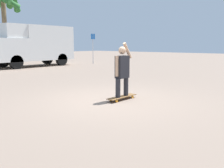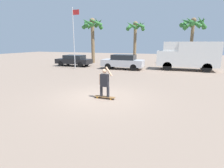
{
  "view_description": "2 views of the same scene",
  "coord_description": "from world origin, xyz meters",
  "px_view_note": "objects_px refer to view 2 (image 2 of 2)",
  "views": [
    {
      "loc": [
        -5.28,
        -4.6,
        1.6
      ],
      "look_at": [
        0.13,
        0.1,
        0.45
      ],
      "focal_mm": 40.0,
      "sensor_mm": 36.0,
      "label": 1
    },
    {
      "loc": [
        3.5,
        -8.12,
        2.78
      ],
      "look_at": [
        0.58,
        0.08,
        0.74
      ],
      "focal_mm": 28.0,
      "sensor_mm": 36.0,
      "label": 2
    }
  ],
  "objects_px": {
    "palm_tree_near_van": "(193,25)",
    "parked_car_black": "(74,60)",
    "parked_car_silver": "(123,62)",
    "palm_tree_center_background": "(135,30)",
    "person_skateboarder": "(105,81)",
    "palm_tree_far_left": "(92,27)",
    "flagpole": "(74,36)",
    "skateboard": "(105,97)",
    "camper_van": "(188,55)"
  },
  "relations": [
    {
      "from": "camper_van",
      "to": "palm_tree_center_background",
      "type": "distance_m",
      "value": 10.2
    },
    {
      "from": "parked_car_silver",
      "to": "flagpole",
      "type": "height_order",
      "value": "flagpole"
    },
    {
      "from": "parked_car_black",
      "to": "palm_tree_far_left",
      "type": "height_order",
      "value": "palm_tree_far_left"
    },
    {
      "from": "skateboard",
      "to": "flagpole",
      "type": "distance_m",
      "value": 11.94
    },
    {
      "from": "palm_tree_far_left",
      "to": "flagpole",
      "type": "distance_m",
      "value": 6.42
    },
    {
      "from": "person_skateboarder",
      "to": "palm_tree_far_left",
      "type": "xyz_separation_m",
      "value": [
        -7.9,
        15.16,
        4.05
      ]
    },
    {
      "from": "parked_car_black",
      "to": "flagpole",
      "type": "bearing_deg",
      "value": -54.99
    },
    {
      "from": "parked_car_black",
      "to": "palm_tree_far_left",
      "type": "xyz_separation_m",
      "value": [
        0.59,
        4.23,
        4.22
      ]
    },
    {
      "from": "palm_tree_far_left",
      "to": "flagpole",
      "type": "xyz_separation_m",
      "value": [
        0.8,
        -6.22,
        -1.37
      ]
    },
    {
      "from": "palm_tree_center_background",
      "to": "flagpole",
      "type": "bearing_deg",
      "value": -115.54
    },
    {
      "from": "skateboard",
      "to": "camper_van",
      "type": "relative_size",
      "value": 0.19
    },
    {
      "from": "skateboard",
      "to": "person_skateboarder",
      "type": "xyz_separation_m",
      "value": [
        -0.0,
        0.0,
        0.82
      ]
    },
    {
      "from": "skateboard",
      "to": "flagpole",
      "type": "xyz_separation_m",
      "value": [
        -7.1,
        8.94,
        3.5
      ]
    },
    {
      "from": "skateboard",
      "to": "palm_tree_near_van",
      "type": "height_order",
      "value": "palm_tree_near_van"
    },
    {
      "from": "palm_tree_center_background",
      "to": "palm_tree_far_left",
      "type": "height_order",
      "value": "palm_tree_far_left"
    },
    {
      "from": "parked_car_black",
      "to": "palm_tree_near_van",
      "type": "xyz_separation_m",
      "value": [
        13.61,
        6.46,
        4.29
      ]
    },
    {
      "from": "palm_tree_near_van",
      "to": "palm_tree_far_left",
      "type": "distance_m",
      "value": 13.2
    },
    {
      "from": "skateboard",
      "to": "palm_tree_far_left",
      "type": "relative_size",
      "value": 0.18
    },
    {
      "from": "parked_car_silver",
      "to": "person_skateboarder",
      "type": "bearing_deg",
      "value": -78.96
    },
    {
      "from": "palm_tree_center_background",
      "to": "palm_tree_far_left",
      "type": "distance_m",
      "value": 6.34
    },
    {
      "from": "camper_van",
      "to": "flagpole",
      "type": "relative_size",
      "value": 0.92
    },
    {
      "from": "palm_tree_near_van",
      "to": "palm_tree_far_left",
      "type": "relative_size",
      "value": 0.97
    },
    {
      "from": "palm_tree_far_left",
      "to": "parked_car_silver",
      "type": "bearing_deg",
      "value": -39.15
    },
    {
      "from": "camper_van",
      "to": "palm_tree_near_van",
      "type": "xyz_separation_m",
      "value": [
        0.57,
        5.54,
        3.4
      ]
    },
    {
      "from": "person_skateboarder",
      "to": "parked_car_silver",
      "type": "height_order",
      "value": "person_skateboarder"
    },
    {
      "from": "palm_tree_center_background",
      "to": "flagpole",
      "type": "height_order",
      "value": "flagpole"
    },
    {
      "from": "parked_car_black",
      "to": "palm_tree_center_background",
      "type": "relative_size",
      "value": 0.73
    },
    {
      "from": "flagpole",
      "to": "camper_van",
      "type": "bearing_deg",
      "value": 14.04
    },
    {
      "from": "skateboard",
      "to": "parked_car_black",
      "type": "bearing_deg",
      "value": 127.84
    },
    {
      "from": "palm_tree_far_left",
      "to": "parked_car_black",
      "type": "bearing_deg",
      "value": -97.97
    },
    {
      "from": "palm_tree_near_van",
      "to": "palm_tree_center_background",
      "type": "bearing_deg",
      "value": 171.59
    },
    {
      "from": "parked_car_black",
      "to": "palm_tree_near_van",
      "type": "bearing_deg",
      "value": 25.41
    },
    {
      "from": "palm_tree_center_background",
      "to": "skateboard",
      "type": "bearing_deg",
      "value": -82.25
    },
    {
      "from": "person_skateboarder",
      "to": "parked_car_silver",
      "type": "xyz_separation_m",
      "value": [
        -2.03,
        10.38,
        -0.07
      ]
    },
    {
      "from": "parked_car_silver",
      "to": "palm_tree_center_background",
      "type": "xyz_separation_m",
      "value": [
        -0.49,
        8.14,
        3.9
      ]
    },
    {
      "from": "palm_tree_far_left",
      "to": "palm_tree_center_background",
      "type": "bearing_deg",
      "value": 31.99
    },
    {
      "from": "skateboard",
      "to": "parked_car_silver",
      "type": "distance_m",
      "value": 10.6
    },
    {
      "from": "palm_tree_near_van",
      "to": "palm_tree_center_background",
      "type": "height_order",
      "value": "palm_tree_near_van"
    },
    {
      "from": "parked_car_black",
      "to": "palm_tree_near_van",
      "type": "relative_size",
      "value": 0.72
    },
    {
      "from": "palm_tree_near_van",
      "to": "parked_car_silver",
      "type": "bearing_deg",
      "value": -135.53
    },
    {
      "from": "skateboard",
      "to": "palm_tree_far_left",
      "type": "height_order",
      "value": "palm_tree_far_left"
    },
    {
      "from": "palm_tree_near_van",
      "to": "parked_car_black",
      "type": "bearing_deg",
      "value": -154.59
    },
    {
      "from": "skateboard",
      "to": "palm_tree_near_van",
      "type": "distance_m",
      "value": 18.79
    },
    {
      "from": "skateboard",
      "to": "person_skateboarder",
      "type": "distance_m",
      "value": 0.82
    },
    {
      "from": "palm_tree_center_background",
      "to": "palm_tree_near_van",
      "type": "bearing_deg",
      "value": -8.41
    },
    {
      "from": "flagpole",
      "to": "parked_car_black",
      "type": "bearing_deg",
      "value": 125.01
    },
    {
      "from": "person_skateboarder",
      "to": "parked_car_black",
      "type": "distance_m",
      "value": 13.84
    },
    {
      "from": "person_skateboarder",
      "to": "camper_van",
      "type": "xyz_separation_m",
      "value": [
        4.54,
        11.85,
        0.72
      ]
    },
    {
      "from": "skateboard",
      "to": "parked_car_silver",
      "type": "height_order",
      "value": "parked_car_silver"
    },
    {
      "from": "flagpole",
      "to": "palm_tree_center_background",
      "type": "bearing_deg",
      "value": 64.46
    }
  ]
}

